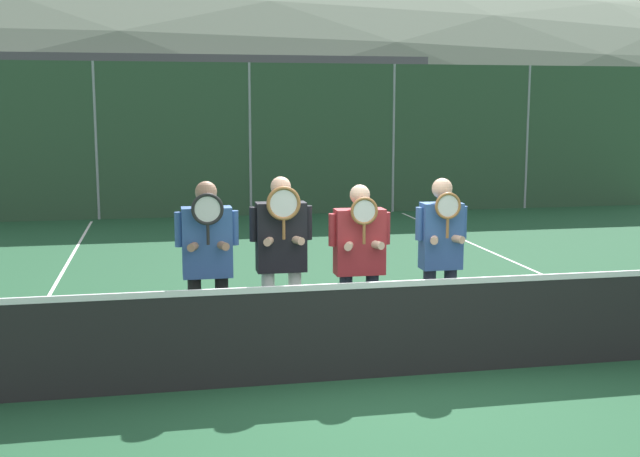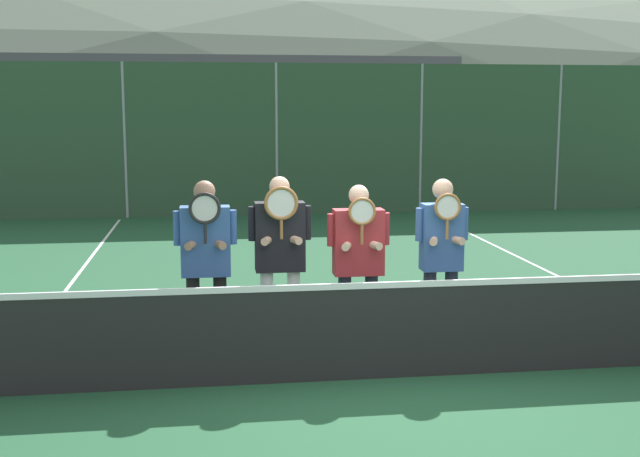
{
  "view_description": "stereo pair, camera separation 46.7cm",
  "coord_description": "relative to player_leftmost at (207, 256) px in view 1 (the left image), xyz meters",
  "views": [
    {
      "loc": [
        -2.03,
        -6.88,
        2.49
      ],
      "look_at": [
        -0.45,
        1.0,
        1.26
      ],
      "focal_mm": 45.0,
      "sensor_mm": 36.0,
      "label": 1
    },
    {
      "loc": [
        -1.57,
        -6.95,
        2.49
      ],
      "look_at": [
        -0.45,
        1.0,
        1.26
      ],
      "focal_mm": 45.0,
      "sensor_mm": 36.0,
      "label": 2
    }
  ],
  "objects": [
    {
      "name": "player_center_right",
      "position": [
        1.5,
        -0.03,
        -0.04
      ],
      "size": [
        0.63,
        0.34,
        1.72
      ],
      "color": "#232838",
      "rests_on": "ground_plane"
    },
    {
      "name": "car_left_of_center",
      "position": [
        0.66,
        13.77,
        -0.16
      ],
      "size": [
        4.32,
        1.96,
        1.76
      ],
      "color": "silver",
      "rests_on": "ground_plane"
    },
    {
      "name": "clubhouse_building",
      "position": [
        0.07,
        19.41,
        0.96
      ],
      "size": [
        15.61,
        5.5,
        4.0
      ],
      "color": "#9EA3A8",
      "rests_on": "ground_plane"
    },
    {
      "name": "player_rightmost",
      "position": [
        2.35,
        -0.04,
        -0.02
      ],
      "size": [
        0.54,
        0.34,
        1.77
      ],
      "color": "#232838",
      "rests_on": "ground_plane"
    },
    {
      "name": "court_line_left_sideline",
      "position": [
        -1.91,
        2.25,
        -1.06
      ],
      "size": [
        0.05,
        16.0,
        0.01
      ],
      "primitive_type": "cube",
      "color": "white",
      "rests_on": "ground_plane"
    },
    {
      "name": "fence_back",
      "position": [
        1.61,
        10.58,
        0.66
      ],
      "size": [
        20.34,
        0.06,
        3.45
      ],
      "color": "gray",
      "rests_on": "ground_plane"
    },
    {
      "name": "car_right_of_center",
      "position": [
        11.06,
        13.86,
        -0.12
      ],
      "size": [
        4.32,
        1.94,
        1.85
      ],
      "color": "silver",
      "rests_on": "ground_plane"
    },
    {
      "name": "hill_distant",
      "position": [
        1.61,
        49.99,
        -1.06
      ],
      "size": [
        123.61,
        68.67,
        24.03
      ],
      "color": "slate",
      "rests_on": "ground_plane"
    },
    {
      "name": "tennis_net",
      "position": [
        1.61,
        -0.75,
        -0.59
      ],
      "size": [
        9.48,
        0.09,
        1.01
      ],
      "color": "gray",
      "rests_on": "ground_plane"
    },
    {
      "name": "court_line_right_sideline",
      "position": [
        5.13,
        2.25,
        -1.06
      ],
      "size": [
        0.05,
        16.0,
        0.01
      ],
      "primitive_type": "cube",
      "color": "white",
      "rests_on": "ground_plane"
    },
    {
      "name": "player_leftmost",
      "position": [
        0.0,
        0.0,
        0.0
      ],
      "size": [
        0.61,
        0.34,
        1.78
      ],
      "color": "black",
      "rests_on": "ground_plane"
    },
    {
      "name": "car_center",
      "position": [
        5.86,
        14.07,
        -0.16
      ],
      "size": [
        4.32,
        1.98,
        1.76
      ],
      "color": "silver",
      "rests_on": "ground_plane"
    },
    {
      "name": "player_center_left",
      "position": [
        0.73,
        0.07,
        0.02
      ],
      "size": [
        0.62,
        0.34,
        1.81
      ],
      "color": "white",
      "rests_on": "ground_plane"
    },
    {
      "name": "ground_plane",
      "position": [
        1.61,
        -0.75,
        -1.06
      ],
      "size": [
        120.0,
        120.0,
        0.0
      ],
      "primitive_type": "plane",
      "color": "#1E4C2D"
    }
  ]
}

